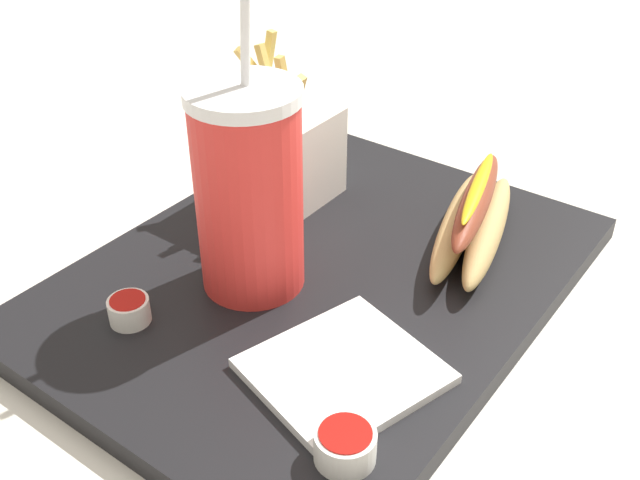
% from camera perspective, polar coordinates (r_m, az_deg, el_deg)
% --- Properties ---
extents(ground_plane, '(2.40, 2.40, 0.02)m').
position_cam_1_polar(ground_plane, '(0.66, 0.00, -4.34)').
color(ground_plane, silver).
extents(food_tray, '(0.46, 0.35, 0.02)m').
position_cam_1_polar(food_tray, '(0.65, 0.00, -2.94)').
color(food_tray, black).
rests_on(food_tray, ground_plane).
extents(soda_cup, '(0.09, 0.09, 0.25)m').
position_cam_1_polar(soda_cup, '(0.58, -5.37, 3.72)').
color(soda_cup, red).
rests_on(soda_cup, food_tray).
extents(fries_basket, '(0.10, 0.09, 0.16)m').
position_cam_1_polar(fries_basket, '(0.72, -3.10, 6.41)').
color(fries_basket, white).
rests_on(fries_basket, food_tray).
extents(hot_dog_1, '(0.19, 0.10, 0.06)m').
position_cam_1_polar(hot_dog_1, '(0.67, 11.47, 1.52)').
color(hot_dog_1, tan).
rests_on(hot_dog_1, food_tray).
extents(ketchup_cup_1, '(0.04, 0.04, 0.02)m').
position_cam_1_polar(ketchup_cup_1, '(0.48, 1.90, -15.08)').
color(ketchup_cup_1, white).
rests_on(ketchup_cup_1, food_tray).
extents(ketchup_cup_2, '(0.03, 0.03, 0.02)m').
position_cam_1_polar(ketchup_cup_2, '(0.60, -14.16, -5.05)').
color(ketchup_cup_2, white).
rests_on(ketchup_cup_2, food_tray).
extents(napkin_stack, '(0.15, 0.14, 0.01)m').
position_cam_1_polar(napkin_stack, '(0.54, 1.79, -9.80)').
color(napkin_stack, white).
rests_on(napkin_stack, food_tray).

